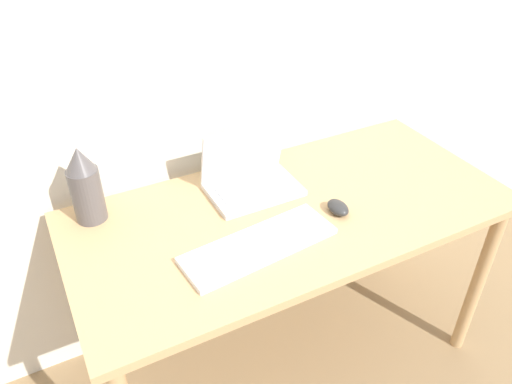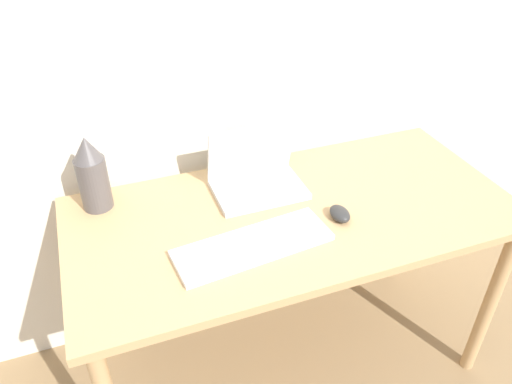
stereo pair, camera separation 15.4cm
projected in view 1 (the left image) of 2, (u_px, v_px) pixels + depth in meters
name	position (u px, v px, depth m)	size (l,w,h in m)	color
wall_back	(235.00, 26.00, 1.66)	(6.00, 0.05, 2.50)	silver
desk	(291.00, 229.00, 1.69)	(1.46, 0.69, 0.76)	tan
laptop	(250.00, 176.00, 1.71)	(0.30, 0.21, 0.22)	silver
keyboard	(259.00, 245.00, 1.48)	(0.49, 0.20, 0.02)	white
mouse	(338.00, 208.00, 1.61)	(0.06, 0.09, 0.04)	#2D2D2D
vase	(85.00, 185.00, 1.53)	(0.10, 0.10, 0.26)	#514C4C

